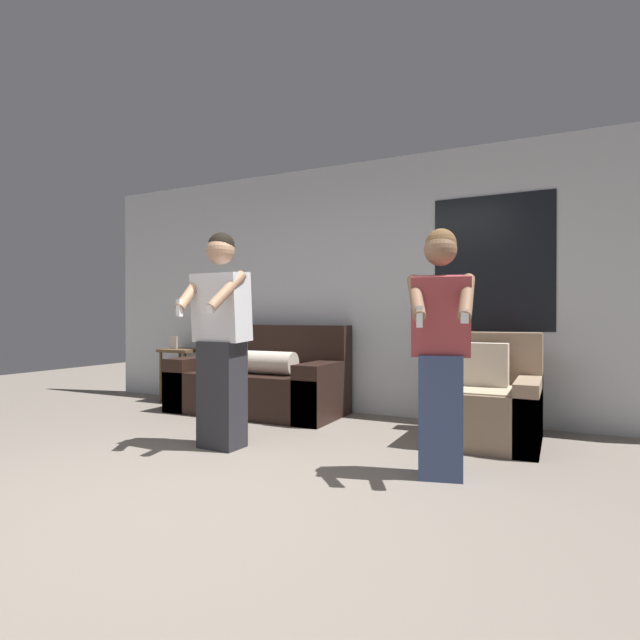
{
  "coord_description": "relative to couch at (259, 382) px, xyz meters",
  "views": [
    {
      "loc": [
        1.93,
        -2.0,
        1.04
      ],
      "look_at": [
        0.37,
        1.23,
        1.02
      ],
      "focal_mm": 28.0,
      "sensor_mm": 36.0,
      "label": 1
    }
  ],
  "objects": [
    {
      "name": "ground_plane",
      "position": [
        1.03,
        -2.58,
        -0.33
      ],
      "size": [
        14.0,
        14.0,
        0.0
      ],
      "primitive_type": "plane",
      "color": "slate"
    },
    {
      "name": "wall_back",
      "position": [
        1.05,
        0.46,
        1.02
      ],
      "size": [
        6.96,
        0.07,
        2.7
      ],
      "color": "silver",
      "rests_on": "ground_plane"
    },
    {
      "name": "couch",
      "position": [
        0.0,
        0.0,
        0.0
      ],
      "size": [
        1.87,
        0.85,
        0.95
      ],
      "color": "black",
      "rests_on": "ground_plane"
    },
    {
      "name": "armchair",
      "position": [
        2.39,
        -0.24,
        -0.02
      ],
      "size": [
        0.86,
        0.88,
        0.9
      ],
      "color": "#937A60",
      "rests_on": "ground_plane"
    },
    {
      "name": "side_table",
      "position": [
        -1.25,
        0.19,
        0.2
      ],
      "size": [
        0.45,
        0.42,
        0.8
      ],
      "color": "brown",
      "rests_on": "ground_plane"
    },
    {
      "name": "person_left",
      "position": [
        0.53,
        -1.37,
        0.54
      ],
      "size": [
        0.5,
        0.48,
        1.71
      ],
      "color": "#28282D",
      "rests_on": "ground_plane"
    },
    {
      "name": "person_right",
      "position": [
        2.26,
        -1.36,
        0.49
      ],
      "size": [
        0.45,
        0.54,
        1.61
      ],
      "color": "#384770",
      "rests_on": "ground_plane"
    }
  ]
}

